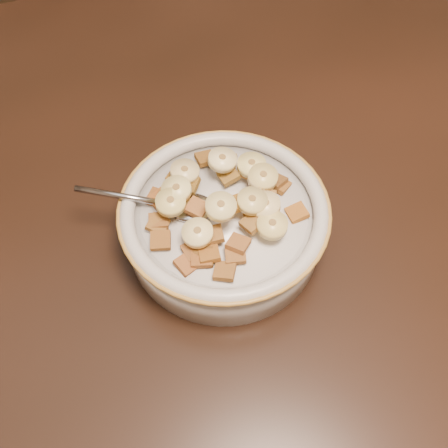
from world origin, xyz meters
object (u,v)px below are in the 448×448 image
object	(u,v)px
table	(171,181)
spoon	(192,208)
cereal_bowl	(224,226)
chair	(79,47)

from	to	relation	value
table	spoon	bearing A→B (deg)	-91.65
table	cereal_bowl	xyz separation A→B (m)	(0.03, -0.12, 0.05)
cereal_bowl	spoon	size ratio (longest dim) A/B	4.17
table	spoon	world-z (taller)	spoon
table	chair	world-z (taller)	chair
table	chair	size ratio (longest dim) A/B	1.37
chair	cereal_bowl	bearing A→B (deg)	-69.67
table	cereal_bowl	bearing A→B (deg)	-76.96
spoon	chair	bearing A→B (deg)	-150.86
chair	cereal_bowl	xyz separation A→B (m)	(0.08, -0.76, 0.27)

